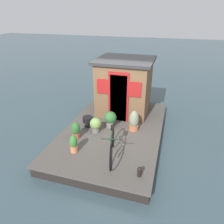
% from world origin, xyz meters
% --- Properties ---
extents(ground_plane, '(60.00, 60.00, 0.00)m').
position_xyz_m(ground_plane, '(0.00, 0.00, 0.00)').
color(ground_plane, '#384C54').
extents(houseboat_deck, '(5.11, 3.19, 0.36)m').
position_xyz_m(houseboat_deck, '(0.00, 0.00, 0.18)').
color(houseboat_deck, '#4C4742').
rests_on(houseboat_deck, ground_plane).
extents(houseboat_cabin, '(1.92, 2.06, 2.06)m').
position_xyz_m(houseboat_cabin, '(1.44, 0.00, 1.40)').
color(houseboat_cabin, brown).
rests_on(houseboat_cabin, houseboat_deck).
extents(bicycle, '(1.66, 0.55, 0.84)m').
position_xyz_m(bicycle, '(-1.46, -0.38, 0.75)').
color(bicycle, black).
rests_on(bicycle, houseboat_deck).
extents(potted_plant_rosemary, '(0.29, 0.29, 0.54)m').
position_xyz_m(potted_plant_rosemary, '(-0.92, 0.96, 0.64)').
color(potted_plant_rosemary, '#935138').
rests_on(potted_plant_rosemary, houseboat_deck).
extents(potted_plant_succulent, '(0.38, 0.38, 0.50)m').
position_xyz_m(potted_plant_succulent, '(-0.42, 0.49, 0.64)').
color(potted_plant_succulent, slate).
rests_on(potted_plant_succulent, houseboat_deck).
extents(potted_plant_lavender, '(0.32, 0.32, 0.70)m').
position_xyz_m(potted_plant_lavender, '(0.08, -0.68, 0.69)').
color(potted_plant_lavender, '#B2603D').
rests_on(potted_plant_lavender, houseboat_deck).
extents(potted_plant_thyme, '(0.42, 0.42, 0.56)m').
position_xyz_m(potted_plant_thyme, '(0.06, 0.14, 0.67)').
color(potted_plant_thyme, slate).
rests_on(potted_plant_thyme, houseboat_deck).
extents(potted_plant_mint, '(0.22, 0.22, 0.53)m').
position_xyz_m(potted_plant_mint, '(-1.60, 0.70, 0.63)').
color(potted_plant_mint, '#C6754C').
rests_on(potted_plant_mint, houseboat_deck).
extents(charcoal_grill, '(0.36, 0.36, 0.35)m').
position_xyz_m(charcoal_grill, '(-0.13, 0.89, 0.61)').
color(charcoal_grill, black).
rests_on(charcoal_grill, houseboat_deck).
extents(mooring_bollard, '(0.12, 0.12, 0.26)m').
position_xyz_m(mooring_bollard, '(-2.02, -1.25, 0.50)').
color(mooring_bollard, black).
rests_on(mooring_bollard, houseboat_deck).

